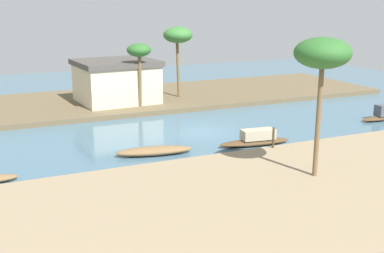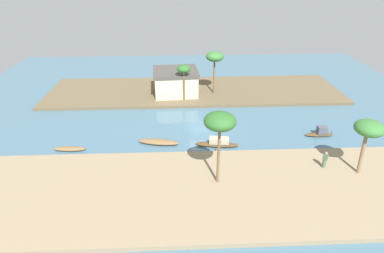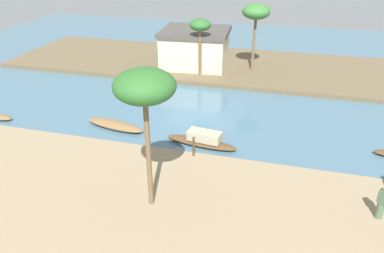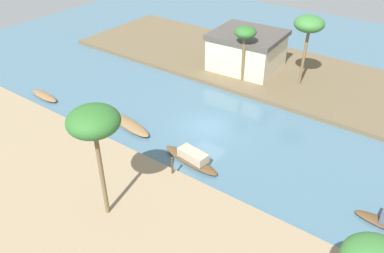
# 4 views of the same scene
# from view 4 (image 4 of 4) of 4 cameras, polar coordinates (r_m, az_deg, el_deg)

# --- Properties ---
(river_water) EXTENTS (71.39, 71.39, 0.00)m
(river_water) POSITION_cam_4_polar(r_m,az_deg,el_deg) (31.81, 2.28, -0.12)
(river_water) COLOR #476B7F
(river_water) RESTS_ON ground
(riverbank_left) EXTENTS (46.14, 12.87, 0.41)m
(riverbank_left) POSITION_cam_4_polar(r_m,az_deg,el_deg) (24.52, -15.07, -12.63)
(riverbank_left) COLOR #937F60
(riverbank_left) RESTS_ON ground
(riverbank_right) EXTENTS (46.14, 12.87, 0.41)m
(riverbank_right) POSITION_cam_4_polar(r_m,az_deg,el_deg) (41.57, 12.27, 7.70)
(riverbank_right) COLOR brown
(riverbank_right) RESTS_ON ground
(sampan_upstream_small) EXTENTS (4.97, 1.71, 1.05)m
(sampan_upstream_small) POSITION_cam_4_polar(r_m,az_deg,el_deg) (27.74, -0.07, -4.60)
(sampan_upstream_small) COLOR brown
(sampan_upstream_small) RESTS_ON river_water
(sampan_with_red_awning) EXTENTS (3.61, 1.13, 0.41)m
(sampan_with_red_awning) POSITION_cam_4_polar(r_m,az_deg,el_deg) (38.42, -20.51, 4.16)
(sampan_with_red_awning) COLOR brown
(sampan_with_red_awning) RESTS_ON river_water
(sampan_foreground) EXTENTS (4.84, 2.05, 0.51)m
(sampan_foreground) POSITION_cam_4_polar(r_m,az_deg,el_deg) (32.02, -8.93, 0.25)
(sampan_foreground) COLOR brown
(sampan_foreground) RESTS_ON river_water
(mooring_post) EXTENTS (0.14, 0.14, 1.28)m
(mooring_post) POSITION_cam_4_polar(r_m,az_deg,el_deg) (26.09, -2.86, -5.62)
(mooring_post) COLOR #4C3823
(mooring_post) RESTS_ON riverbank_left
(palm_tree_left_near) EXTENTS (2.78, 2.78, 7.04)m
(palm_tree_left_near) POSITION_cam_4_polar(r_m,az_deg,el_deg) (20.54, -13.98, 0.51)
(palm_tree_left_near) COLOR brown
(palm_tree_left_near) RESTS_ON riverbank_left
(palm_tree_right_tall) EXTENTS (2.02, 2.02, 5.33)m
(palm_tree_right_tall) POSITION_cam_4_polar(r_m,az_deg,el_deg) (37.00, 7.68, 12.99)
(palm_tree_right_tall) COLOR brown
(palm_tree_right_tall) RESTS_ON riverbank_right
(palm_tree_right_short) EXTENTS (2.68, 2.68, 6.44)m
(palm_tree_right_short) POSITION_cam_4_polar(r_m,az_deg,el_deg) (37.33, 16.52, 13.85)
(palm_tree_right_short) COLOR brown
(palm_tree_right_short) RESTS_ON riverbank_right
(riverside_building) EXTENTS (7.14, 6.55, 3.70)m
(riverside_building) POSITION_cam_4_polar(r_m,az_deg,el_deg) (40.83, 7.92, 10.85)
(riverside_building) COLOR beige
(riverside_building) RESTS_ON riverbank_right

